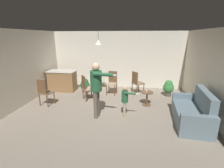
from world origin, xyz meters
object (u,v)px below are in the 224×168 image
Objects in this scene: couch_floral at (193,113)px; dining_chair_centre_back at (112,82)px; side_table_by_couch at (147,97)px; person_child at (125,98)px; potted_plant_corner at (168,87)px; dining_chair_spare at (137,82)px; kitchen_counter at (62,81)px; dining_chair_by_counter at (45,91)px; dining_chair_near_wall at (87,87)px; potted_plant_by_wall at (85,85)px; person_adult at (97,84)px; spare_remote_on_table at (147,91)px.

couch_floral and dining_chair_centre_back have the same top height.
person_child is (-0.74, -1.05, 0.30)m from side_table_by_couch.
potted_plant_corner is at bearing 146.14° from person_child.
kitchen_counter is at bearing -125.24° from dining_chair_spare.
potted_plant_corner is at bearing 49.80° from side_table_by_couch.
couch_floral is 1.48× the size of kitchen_counter.
dining_chair_near_wall is (1.35, 0.75, 0.00)m from dining_chair_by_counter.
side_table_by_couch is 1.32m from person_child.
dining_chair_by_counter is 1.89m from potted_plant_by_wall.
dining_chair_by_counter is at bearing -96.42° from dining_chair_near_wall.
person_child is 2.32m from dining_chair_spare.
person_child is at bearing -45.10° from dining_chair_spare.
side_table_by_couch is at bearing -21.37° from potted_plant_by_wall.
dining_chair_centre_back is at bearing -176.80° from person_adult.
spare_remote_on_table is at bearing -20.76° from potted_plant_by_wall.
dining_chair_by_counter is at bearing -95.72° from person_child.
person_child is at bearing -123.35° from spare_remote_on_table.
kitchen_counter is 1.91× the size of potted_plant_by_wall.
potted_plant_corner is at bearing 1.45° from potted_plant_by_wall.
kitchen_counter reaches higher than side_table_by_couch.
spare_remote_on_table is (0.35, -1.20, -0.01)m from dining_chair_spare.
side_table_by_couch is 1.31m from dining_chair_spare.
dining_chair_centre_back is at bearing 144.02° from spare_remote_on_table.
dining_chair_centre_back is 1.51× the size of potted_plant_by_wall.
person_adult is at bearing 95.10° from couch_floral.
person_adult is 1.73× the size of dining_chair_by_counter.
person_adult reaches higher than potted_plant_corner.
potted_plant_corner is at bearing 48.18° from spare_remote_on_table.
dining_chair_spare is at bearing -163.65° from dining_chair_centre_back.
dining_chair_by_counter reaches higher than potted_plant_by_wall.
person_child reaches higher than kitchen_counter.
couch_floral is 4.48m from potted_plant_by_wall.
person_adult is at bearing -138.20° from potted_plant_corner.
spare_remote_on_table is (-0.98, -1.10, 0.15)m from potted_plant_corner.
dining_chair_spare is at bearing 0.85° from kitchen_counter.
dining_chair_near_wall reaches higher than spare_remote_on_table.
couch_floral reaches higher than potted_plant_corner.
dining_chair_spare is at bearing 174.97° from person_child.
spare_remote_on_table is at bearing 134.29° from person_adult.
dining_chair_near_wall reaches higher than potted_plant_corner.
dining_chair_centre_back is (-1.44, 1.07, 0.22)m from side_table_by_couch.
side_table_by_couch is at bearing -62.82° from spare_remote_on_table.
side_table_by_couch is 1.81m from dining_chair_centre_back.
couch_floral is at bearing 34.15° from dining_chair_near_wall.
potted_plant_by_wall is (-2.29, -0.20, -0.18)m from dining_chair_spare.
side_table_by_couch is 4.00× the size of spare_remote_on_table.
potted_plant_corner is 3.63m from potted_plant_by_wall.
kitchen_counter is at bearing 163.03° from spare_remote_on_table.
couch_floral reaches higher than spare_remote_on_table.
dining_chair_by_counter is at bearing -99.02° from person_adult.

